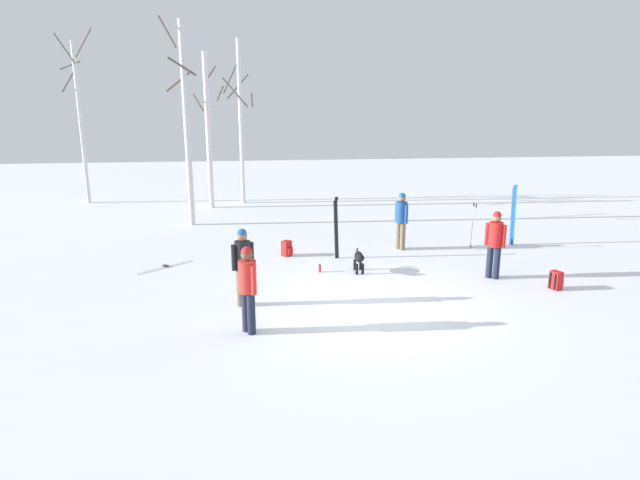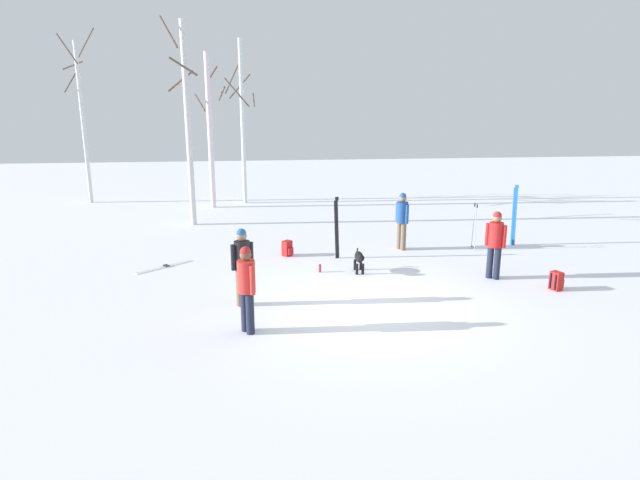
{
  "view_description": "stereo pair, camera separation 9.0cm",
  "coord_description": "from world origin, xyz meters",
  "px_view_note": "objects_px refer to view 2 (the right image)",
  "views": [
    {
      "loc": [
        -2.35,
        -10.74,
        4.35
      ],
      "look_at": [
        -0.78,
        2.15,
        1.0
      ],
      "focal_mm": 30.56,
      "sensor_mm": 36.0,
      "label": 1
    },
    {
      "loc": [
        -2.26,
        -10.76,
        4.35
      ],
      "look_at": [
        -0.78,
        2.15,
        1.0
      ],
      "focal_mm": 30.56,
      "sensor_mm": 36.0,
      "label": 2
    }
  ],
  "objects_px": {
    "dog": "(359,258)",
    "ski_pair_planted_0": "(514,216)",
    "birch_tree_1": "(188,122)",
    "birch_tree_3": "(242,120)",
    "person_0": "(242,262)",
    "person_2": "(402,217)",
    "backpack_1": "(556,281)",
    "person_1": "(495,241)",
    "birch_tree_2": "(210,130)",
    "ski_poles_0": "(475,225)",
    "backpack_0": "(287,248)",
    "water_bottle_0": "(320,269)",
    "ski_pair_planted_1": "(337,228)",
    "person_3": "(246,284)",
    "ski_pair_lying_0": "(165,267)",
    "birch_tree_0": "(83,119)"
  },
  "relations": [
    {
      "from": "person_3",
      "to": "ski_poles_0",
      "type": "distance_m",
      "value": 8.5
    },
    {
      "from": "person_3",
      "to": "ski_pair_planted_0",
      "type": "height_order",
      "value": "ski_pair_planted_0"
    },
    {
      "from": "water_bottle_0",
      "to": "birch_tree_1",
      "type": "bearing_deg",
      "value": 122.6
    },
    {
      "from": "birch_tree_1",
      "to": "person_3",
      "type": "bearing_deg",
      "value": -77.87
    },
    {
      "from": "ski_poles_0",
      "to": "birch_tree_0",
      "type": "distance_m",
      "value": 16.8
    },
    {
      "from": "dog",
      "to": "person_3",
      "type": "bearing_deg",
      "value": -129.22
    },
    {
      "from": "backpack_0",
      "to": "birch_tree_3",
      "type": "distance_m",
      "value": 9.28
    },
    {
      "from": "ski_poles_0",
      "to": "backpack_0",
      "type": "distance_m",
      "value": 5.61
    },
    {
      "from": "birch_tree_0",
      "to": "birch_tree_3",
      "type": "height_order",
      "value": "birch_tree_0"
    },
    {
      "from": "person_0",
      "to": "ski_pair_planted_0",
      "type": "height_order",
      "value": "ski_pair_planted_0"
    },
    {
      "from": "person_0",
      "to": "ski_pair_lying_0",
      "type": "xyz_separation_m",
      "value": [
        -2.18,
        3.05,
        -0.97
      ]
    },
    {
      "from": "birch_tree_3",
      "to": "dog",
      "type": "bearing_deg",
      "value": -73.22
    },
    {
      "from": "ski_pair_lying_0",
      "to": "backpack_0",
      "type": "relative_size",
      "value": 3.18
    },
    {
      "from": "ski_poles_0",
      "to": "birch_tree_2",
      "type": "height_order",
      "value": "birch_tree_2"
    },
    {
      "from": "person_2",
      "to": "dog",
      "type": "xyz_separation_m",
      "value": [
        -1.67,
        -2.1,
        -0.59
      ]
    },
    {
      "from": "dog",
      "to": "birch_tree_1",
      "type": "bearing_deg",
      "value": 128.15
    },
    {
      "from": "water_bottle_0",
      "to": "birch_tree_0",
      "type": "distance_m",
      "value": 14.58
    },
    {
      "from": "person_1",
      "to": "backpack_1",
      "type": "distance_m",
      "value": 1.68
    },
    {
      "from": "water_bottle_0",
      "to": "birch_tree_3",
      "type": "xyz_separation_m",
      "value": [
        -2.12,
        10.21,
        3.43
      ]
    },
    {
      "from": "ski_poles_0",
      "to": "birch_tree_3",
      "type": "relative_size",
      "value": 0.2
    },
    {
      "from": "person_3",
      "to": "backpack_0",
      "type": "xyz_separation_m",
      "value": [
        1.05,
        5.25,
        -0.77
      ]
    },
    {
      "from": "person_3",
      "to": "birch_tree_0",
      "type": "height_order",
      "value": "birch_tree_0"
    },
    {
      "from": "ski_pair_lying_0",
      "to": "birch_tree_0",
      "type": "xyz_separation_m",
      "value": [
        -4.73,
        10.15,
        3.58
      ]
    },
    {
      "from": "person_0",
      "to": "person_3",
      "type": "height_order",
      "value": "same"
    },
    {
      "from": "dog",
      "to": "ski_pair_lying_0",
      "type": "relative_size",
      "value": 0.64
    },
    {
      "from": "person_2",
      "to": "dog",
      "type": "bearing_deg",
      "value": -128.44
    },
    {
      "from": "dog",
      "to": "birch_tree_2",
      "type": "distance_m",
      "value": 10.8
    },
    {
      "from": "ski_pair_lying_0",
      "to": "water_bottle_0",
      "type": "height_order",
      "value": "water_bottle_0"
    },
    {
      "from": "dog",
      "to": "ski_pair_planted_0",
      "type": "relative_size",
      "value": 0.48
    },
    {
      "from": "person_0",
      "to": "ski_pair_planted_0",
      "type": "distance_m",
      "value": 9.15
    },
    {
      "from": "ski_pair_lying_0",
      "to": "backpack_1",
      "type": "xyz_separation_m",
      "value": [
        9.48,
        -2.9,
        0.2
      ]
    },
    {
      "from": "dog",
      "to": "birch_tree_3",
      "type": "distance_m",
      "value": 11.27
    },
    {
      "from": "ski_pair_lying_0",
      "to": "water_bottle_0",
      "type": "xyz_separation_m",
      "value": [
        4.1,
        -0.92,
        0.09
      ]
    },
    {
      "from": "person_1",
      "to": "ski_poles_0",
      "type": "bearing_deg",
      "value": 78.03
    },
    {
      "from": "person_1",
      "to": "birch_tree_2",
      "type": "relative_size",
      "value": 0.28
    },
    {
      "from": "ski_pair_planted_1",
      "to": "ski_poles_0",
      "type": "height_order",
      "value": "ski_pair_planted_1"
    },
    {
      "from": "person_2",
      "to": "backpack_0",
      "type": "bearing_deg",
      "value": -174.97
    },
    {
      "from": "birch_tree_1",
      "to": "birch_tree_2",
      "type": "bearing_deg",
      "value": 81.36
    },
    {
      "from": "ski_pair_planted_1",
      "to": "birch_tree_2",
      "type": "distance_m",
      "value": 9.32
    },
    {
      "from": "ski_pair_planted_0",
      "to": "birch_tree_2",
      "type": "xyz_separation_m",
      "value": [
        -9.62,
        7.25,
        2.26
      ]
    },
    {
      "from": "birch_tree_1",
      "to": "birch_tree_3",
      "type": "height_order",
      "value": "birch_tree_1"
    },
    {
      "from": "person_2",
      "to": "backpack_1",
      "type": "xyz_separation_m",
      "value": [
        2.72,
        -3.93,
        -0.77
      ]
    },
    {
      "from": "birch_tree_0",
      "to": "ski_poles_0",
      "type": "bearing_deg",
      "value": -34.46
    },
    {
      "from": "dog",
      "to": "ski_poles_0",
      "type": "bearing_deg",
      "value": 25.84
    },
    {
      "from": "dog",
      "to": "water_bottle_0",
      "type": "bearing_deg",
      "value": 171.59
    },
    {
      "from": "ski_pair_lying_0",
      "to": "birch_tree_2",
      "type": "relative_size",
      "value": 0.23
    },
    {
      "from": "dog",
      "to": "water_bottle_0",
      "type": "xyz_separation_m",
      "value": [
        -1.01,
        0.15,
        -0.29
      ]
    },
    {
      "from": "person_2",
      "to": "birch_tree_1",
      "type": "distance_m",
      "value": 8.19
    },
    {
      "from": "person_1",
      "to": "dog",
      "type": "bearing_deg",
      "value": 165.31
    },
    {
      "from": "ski_pair_planted_0",
      "to": "birch_tree_0",
      "type": "bearing_deg",
      "value": 149.07
    }
  ]
}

